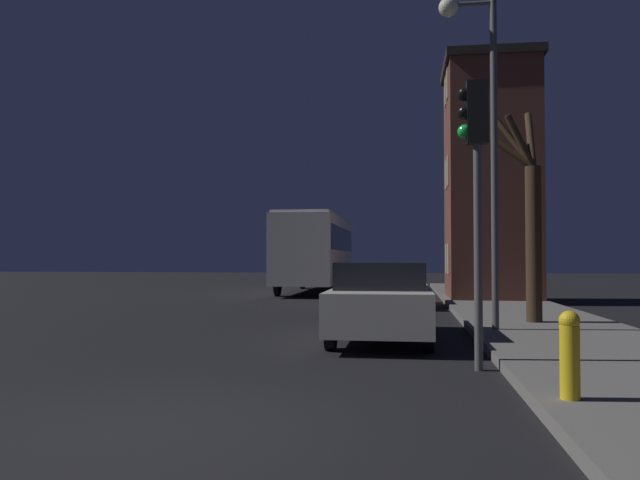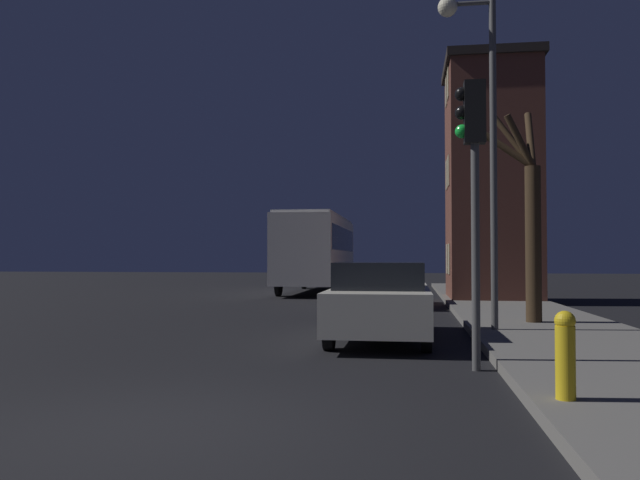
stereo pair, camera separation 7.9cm
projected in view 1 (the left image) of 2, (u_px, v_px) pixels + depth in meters
The scene contains 9 objects.
ground_plane at pixel (168, 428), 5.88m from camera, with size 120.00×120.00×0.00m, color black.
brick_building at pixel (490, 178), 22.83m from camera, with size 3.34×3.92×8.66m.
streetlamp at pixel (479, 106), 12.76m from camera, with size 1.17×0.41×6.84m.
traffic_light at pixel (475, 162), 8.94m from camera, with size 0.43×0.24×4.14m.
bare_tree at pixel (529, 216), 14.15m from camera, with size 1.63×1.35×4.96m.
bus at pixel (316, 247), 28.90m from camera, with size 2.51×9.75×3.50m.
car_near_lane at pixel (382, 300), 12.16m from camera, with size 1.84×4.70×1.52m.
car_mid_lane at pixel (386, 284), 20.60m from camera, with size 1.90×4.06×1.41m.
fire_hydrant at pixel (570, 353), 6.38m from camera, with size 0.21×0.21×0.91m.
Camera 1 is at (2.24, -5.67, 1.61)m, focal length 35.00 mm.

